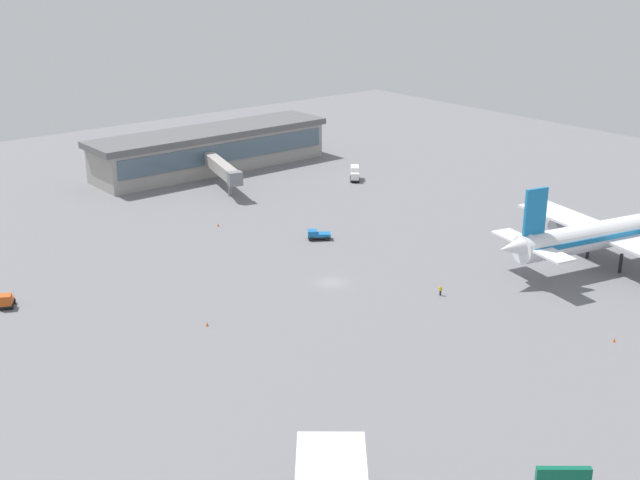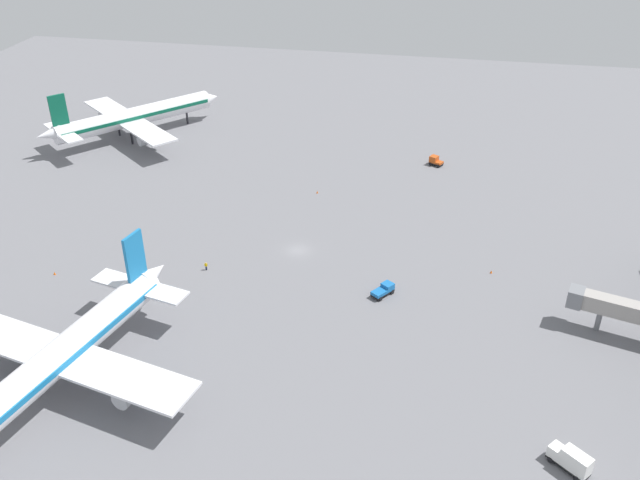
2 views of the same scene
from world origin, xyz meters
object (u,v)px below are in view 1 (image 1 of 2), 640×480
Objects in this scene: pushback_tractor at (318,235)px; safety_cone_far_side at (218,225)px; ground_crew_worker at (441,291)px; catering_truck at (355,173)px; safety_cone_near_gate at (614,340)px; safety_cone_mid_apron at (207,324)px; airplane_at_gate at (619,231)px; baggage_tug at (6,301)px.

safety_cone_far_side is at bearing -24.55° from pushback_tractor.
catering_truck is at bearing 44.12° from ground_crew_worker.
safety_cone_near_gate is 1.00× the size of safety_cone_mid_apron.
safety_cone_mid_apron is at bearing -44.13° from safety_cone_near_gate.
airplane_at_gate is 77.31m from safety_cone_far_side.
baggage_tug reaches higher than ground_crew_worker.
airplane_at_gate is 75.43m from safety_cone_mid_apron.
airplane_at_gate is at bearing -148.34° from safety_cone_near_gate.
safety_cone_mid_apron is at bearing 67.04° from baggage_tug.
safety_cone_mid_apron is at bearing 142.54° from ground_crew_worker.
pushback_tractor is at bearing 141.07° from airplane_at_gate.
safety_cone_far_side is at bearing 138.73° from airplane_at_gate.
airplane_at_gate reaches higher than safety_cone_mid_apron.
airplane_at_gate is at bearing 89.44° from baggage_tug.
airplane_at_gate is 37.24m from ground_crew_worker.
airplane_at_gate is at bearing 125.62° from safety_cone_far_side.
catering_truck is at bearing 131.10° from baggage_tug.
baggage_tug is 33.29m from safety_cone_mid_apron.
pushback_tractor is 44.41m from catering_truck.
ground_crew_worker is 53.70m from safety_cone_far_side.
airplane_at_gate is at bearing 39.84° from catering_truck.
airplane_at_gate reaches higher than ground_crew_worker.
ground_crew_worker is 2.78× the size of safety_cone_far_side.
safety_cone_near_gate is (28.46, 17.55, -5.67)m from airplane_at_gate.
pushback_tractor is (-58.33, 6.11, -0.19)m from baggage_tug.
safety_cone_near_gate and safety_cone_far_side have the same top height.
ground_crew_worker reaches higher than safety_cone_near_gate.
catering_truck reaches higher than safety_cone_near_gate.
baggage_tug reaches higher than safety_cone_far_side.
ground_crew_worker is 38.45m from safety_cone_mid_apron.
baggage_tug is 0.67× the size of catering_truck.
safety_cone_mid_apron is (37.25, 19.64, -0.67)m from pushback_tractor.
airplane_at_gate is 55.57m from pushback_tractor.
catering_truck reaches higher than pushback_tractor.
baggage_tug is at bearing -36.54° from catering_truck.
pushback_tractor is at bearing 71.63° from ground_crew_worker.
ground_crew_worker is at bearing 123.18° from pushback_tractor.
catering_truck is at bearing -104.95° from pushback_tractor.
baggage_tug is at bearing -50.70° from safety_cone_mid_apron.
catering_truck reaches higher than ground_crew_worker.
airplane_at_gate is 14.37× the size of baggage_tug.
safety_cone_mid_apron is (35.73, -14.20, -0.55)m from ground_crew_worker.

